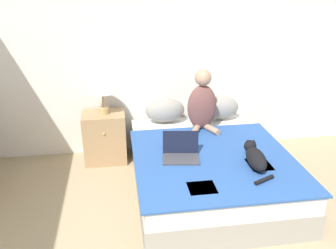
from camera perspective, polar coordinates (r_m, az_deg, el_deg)
wall_back at (r=4.44m, az=-0.06°, el=11.51°), size 5.72×0.05×2.55m
bed at (r=3.87m, az=6.46°, el=-7.06°), size 1.59×1.99×0.46m
pillow_near at (r=4.39m, az=-0.47°, el=2.29°), size 0.48×0.27×0.29m
pillow_far at (r=4.53m, az=8.28°, el=2.72°), size 0.48×0.27×0.29m
person_sitting at (r=4.14m, az=5.51°, el=3.32°), size 0.35×0.34×0.72m
cat_tabby at (r=3.50m, az=13.83°, el=-5.10°), size 0.23×0.61×0.19m
laptop_open at (r=3.55m, az=2.06°, el=-4.58°), size 0.40×0.33×0.24m
nightstand at (r=4.43m, az=-10.08°, el=-1.99°), size 0.51×0.42×0.62m
table_lamp at (r=4.20m, az=-10.53°, el=6.11°), size 0.33×0.33×0.45m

